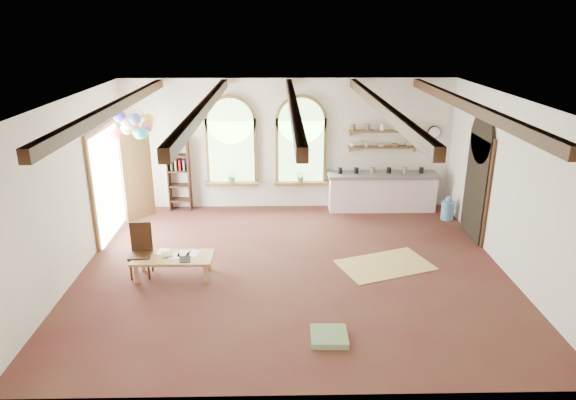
{
  "coord_description": "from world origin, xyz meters",
  "views": [
    {
      "loc": [
        -0.27,
        -8.8,
        4.5
      ],
      "look_at": [
        -0.08,
        0.6,
        1.18
      ],
      "focal_mm": 32.0,
      "sensor_mm": 36.0,
      "label": 1
    }
  ],
  "objects_px": {
    "side_chair": "(142,261)",
    "balloon_cluster": "(133,125)",
    "kitchen_counter": "(382,191)",
    "coffee_table": "(173,259)"
  },
  "relations": [
    {
      "from": "coffee_table",
      "to": "balloon_cluster",
      "type": "relative_size",
      "value": 1.25
    },
    {
      "from": "coffee_table",
      "to": "side_chair",
      "type": "distance_m",
      "value": 0.61
    },
    {
      "from": "kitchen_counter",
      "to": "balloon_cluster",
      "type": "distance_m",
      "value": 6.07
    },
    {
      "from": "coffee_table",
      "to": "side_chair",
      "type": "height_order",
      "value": "side_chair"
    },
    {
      "from": "kitchen_counter",
      "to": "balloon_cluster",
      "type": "xyz_separation_m",
      "value": [
        -5.71,
        -0.9,
        1.86
      ]
    },
    {
      "from": "kitchen_counter",
      "to": "balloon_cluster",
      "type": "relative_size",
      "value": 2.31
    },
    {
      "from": "kitchen_counter",
      "to": "side_chair",
      "type": "bearing_deg",
      "value": -146.37
    },
    {
      "from": "coffee_table",
      "to": "balloon_cluster",
      "type": "height_order",
      "value": "balloon_cluster"
    },
    {
      "from": "side_chair",
      "to": "balloon_cluster",
      "type": "height_order",
      "value": "balloon_cluster"
    },
    {
      "from": "kitchen_counter",
      "to": "coffee_table",
      "type": "distance_m",
      "value": 5.69
    }
  ]
}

